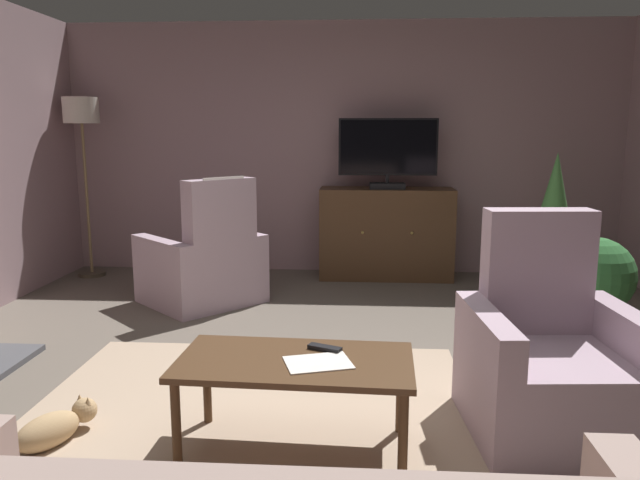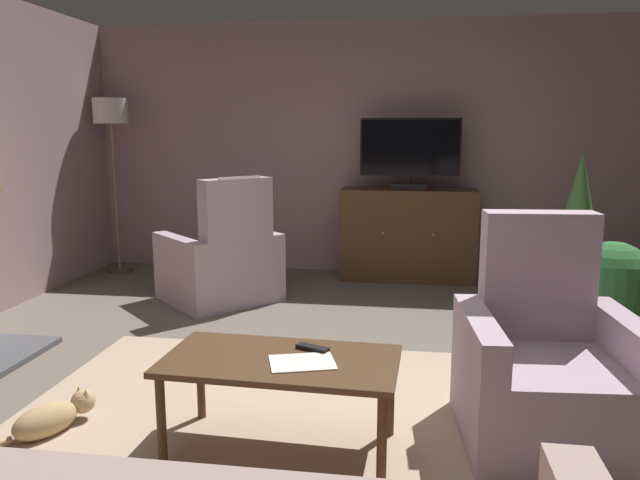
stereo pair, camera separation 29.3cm
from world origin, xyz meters
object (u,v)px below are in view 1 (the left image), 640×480
at_px(tv_cabinet, 386,235).
at_px(folded_newspaper, 318,363).
at_px(potted_plant_leafy_by_curtain, 595,284).
at_px(television, 388,152).
at_px(armchair_facing_sofa, 205,265).
at_px(coffee_table, 295,369).
at_px(cat, 53,428).
at_px(armchair_angled_to_table, 550,365).
at_px(potted_plant_tall_palm_by_window, 553,220).
at_px(tv_remote, 325,348).
at_px(floor_lamp, 82,128).

xyz_separation_m(tv_cabinet, folded_newspaper, (-0.47, -3.66, 0.03)).
bearing_deg(tv_cabinet, potted_plant_leafy_by_curtain, -55.56).
distance_m(television, armchair_facing_sofa, 2.19).
bearing_deg(coffee_table, cat, -179.54).
height_order(coffee_table, folded_newspaper, folded_newspaper).
bearing_deg(armchair_facing_sofa, armchair_angled_to_table, -42.88).
relative_size(coffee_table, potted_plant_leafy_by_curtain, 1.41).
bearing_deg(potted_plant_leafy_by_curtain, coffee_table, -141.24).
relative_size(armchair_facing_sofa, potted_plant_tall_palm_by_window, 0.92).
height_order(coffee_table, potted_plant_leafy_by_curtain, potted_plant_leafy_by_curtain).
distance_m(tv_cabinet, coffee_table, 3.66).
distance_m(armchair_facing_sofa, potted_plant_leafy_by_curtain, 3.20).
bearing_deg(potted_plant_tall_palm_by_window, tv_cabinet, 152.35).
bearing_deg(tv_remote, armchair_angled_to_table, 32.51).
height_order(tv_cabinet, potted_plant_tall_palm_by_window, potted_plant_tall_palm_by_window).
bearing_deg(cat, armchair_angled_to_table, 7.49).
distance_m(armchair_angled_to_table, cat, 2.53).
xyz_separation_m(armchair_facing_sofa, floor_lamp, (-1.49, 0.96, 1.22)).
bearing_deg(cat, television, 63.36).
height_order(television, potted_plant_leafy_by_curtain, television).
height_order(television, potted_plant_tall_palm_by_window, television).
height_order(tv_cabinet, tv_remote, tv_cabinet).
height_order(armchair_angled_to_table, floor_lamp, floor_lamp).
distance_m(tv_cabinet, tv_remote, 3.51).
bearing_deg(floor_lamp, potted_plant_tall_palm_by_window, -7.96).
bearing_deg(coffee_table, folded_newspaper, -22.00).
xyz_separation_m(television, floor_lamp, (-3.16, -0.07, 0.23)).
bearing_deg(folded_newspaper, armchair_angled_to_table, -0.05).
xyz_separation_m(folded_newspaper, cat, (-1.32, 0.04, -0.39)).
xyz_separation_m(folded_newspaper, potted_plant_tall_palm_by_window, (1.94, 2.88, 0.26)).
distance_m(television, potted_plant_leafy_by_curtain, 2.56).
xyz_separation_m(tv_remote, cat, (-1.34, -0.13, -0.40)).
xyz_separation_m(television, potted_plant_tall_palm_by_window, (1.47, -0.72, -0.59)).
relative_size(television, floor_lamp, 0.54).
distance_m(coffee_table, cat, 1.25).
bearing_deg(potted_plant_leafy_by_curtain, armchair_facing_sofa, 162.86).
bearing_deg(cat, potted_plant_tall_palm_by_window, 41.14).
relative_size(television, potted_plant_leafy_by_curtain, 1.25).
bearing_deg(potted_plant_leafy_by_curtain, tv_remote, -141.56).
relative_size(coffee_table, armchair_angled_to_table, 1.01).
relative_size(potted_plant_tall_palm_by_window, floor_lamp, 0.72).
distance_m(tv_cabinet, armchair_facing_sofa, 1.99).
height_order(tv_remote, armchair_facing_sofa, armchair_facing_sofa).
relative_size(tv_cabinet, folded_newspaper, 4.62).
bearing_deg(floor_lamp, cat, -68.60).
distance_m(television, cat, 4.18).
distance_m(tv_remote, folded_newspaper, 0.17).
height_order(tv_remote, potted_plant_leafy_by_curtain, potted_plant_leafy_by_curtain).
bearing_deg(tv_remote, television, 105.57).
distance_m(coffee_table, folded_newspaper, 0.13).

